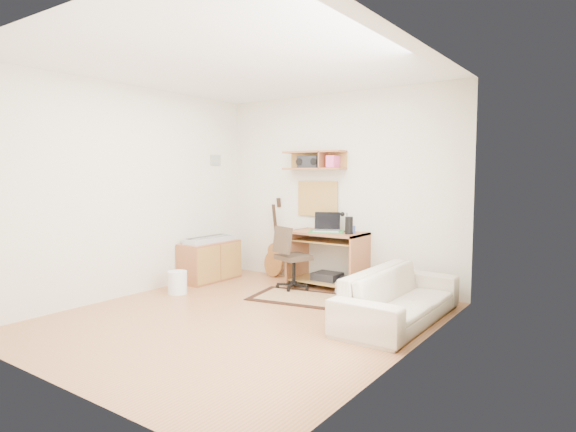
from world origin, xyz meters
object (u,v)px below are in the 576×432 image
Objects in this scene: cabinet at (210,261)px; printer at (354,285)px; task_chair at (294,257)px; sofa at (399,288)px; desk at (327,260)px.

cabinet is 2.10× the size of printer.
cabinet reaches higher than printer.
sofa is at bearing 2.67° from task_chair.
desk is at bearing 65.49° from task_chair.
desk is 1.70m from cabinet.
printer is at bearing 48.73° from sofa.
printer is at bearing 15.90° from cabinet.
task_chair is (-0.32, -0.33, 0.05)m from desk.
desk is at bearing 20.22° from cabinet.
cabinet is 2.97m from sofa.
cabinet is at bearing 84.90° from sofa.
printer is (0.41, -0.02, -0.29)m from desk.
task_chair is 1.31m from cabinet.
printer is (0.73, 0.31, -0.34)m from task_chair.
desk reaches higher than printer.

